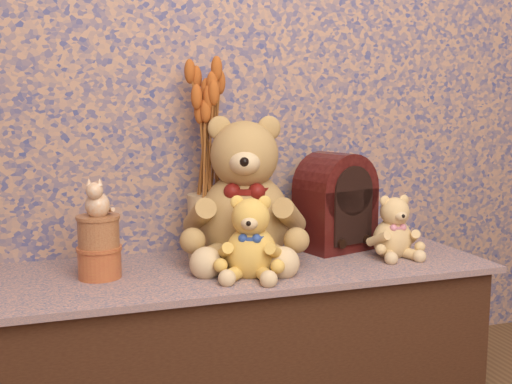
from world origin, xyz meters
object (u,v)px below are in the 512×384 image
at_px(teddy_large, 245,183).
at_px(ceramic_vase, 207,226).
at_px(teddy_small, 393,223).
at_px(cat_figurine, 97,197).
at_px(biscuit_tin_lower, 100,263).
at_px(teddy_medium, 251,233).
at_px(cathedral_radio, 335,201).

height_order(teddy_large, ceramic_vase, teddy_large).
height_order(teddy_small, cat_figurine, cat_figurine).
distance_m(teddy_large, biscuit_tin_lower, 0.52).
distance_m(teddy_small, cat_figurine, 0.96).
height_order(teddy_large, teddy_small, teddy_large).
height_order(teddy_large, biscuit_tin_lower, teddy_large).
relative_size(teddy_medium, teddy_small, 1.16).
relative_size(teddy_large, biscuit_tin_lower, 4.04).
height_order(teddy_medium, teddy_small, teddy_medium).
relative_size(teddy_small, biscuit_tin_lower, 1.79).
xyz_separation_m(teddy_small, cat_figurine, (-0.95, 0.05, 0.13)).
bearing_deg(cathedral_radio, teddy_medium, -165.56).
xyz_separation_m(teddy_large, biscuit_tin_lower, (-0.47, -0.08, -0.21)).
distance_m(teddy_medium, cathedral_radio, 0.45).
relative_size(cathedral_radio, ceramic_vase, 1.61).
xyz_separation_m(biscuit_tin_lower, cat_figurine, (0.00, 0.00, 0.19)).
xyz_separation_m(teddy_small, cathedral_radio, (-0.14, 0.16, 0.06)).
bearing_deg(teddy_small, cathedral_radio, 134.76).
xyz_separation_m(teddy_medium, biscuit_tin_lower, (-0.43, 0.12, -0.08)).
bearing_deg(teddy_large, ceramic_vase, 170.12).
bearing_deg(cathedral_radio, teddy_large, 169.57).
relative_size(teddy_small, cathedral_radio, 0.65).
xyz_separation_m(teddy_medium, cat_figurine, (-0.43, 0.12, 0.11)).
distance_m(cathedral_radio, ceramic_vase, 0.46).
distance_m(ceramic_vase, biscuit_tin_lower, 0.38).
distance_m(teddy_large, cat_figurine, 0.47).
bearing_deg(ceramic_vase, teddy_small, -16.86).
relative_size(biscuit_tin_lower, cat_figurine, 1.08).
distance_m(teddy_large, ceramic_vase, 0.19).
distance_m(teddy_large, cathedral_radio, 0.35).
height_order(teddy_medium, cat_figurine, cat_figurine).
relative_size(teddy_medium, cathedral_radio, 0.76).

